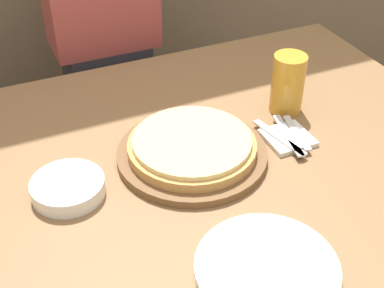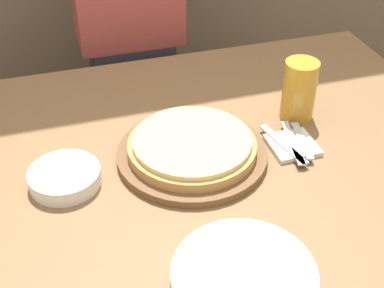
# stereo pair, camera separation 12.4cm
# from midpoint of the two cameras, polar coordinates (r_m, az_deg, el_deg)

# --- Properties ---
(dining_table) EXTENTS (1.48, 1.07, 0.75)m
(dining_table) POSITION_cam_midpoint_polar(r_m,az_deg,el_deg) (1.51, 1.70, -13.43)
(dining_table) COLOR olive
(dining_table) RESTS_ON ground_plane
(pizza_on_board) EXTENTS (0.35, 0.35, 0.06)m
(pizza_on_board) POSITION_cam_midpoint_polar(r_m,az_deg,el_deg) (1.25, 2.84, -0.65)
(pizza_on_board) COLOR brown
(pizza_on_board) RESTS_ON dining_table
(beer_glass) EXTENTS (0.09, 0.09, 0.16)m
(beer_glass) POSITION_cam_midpoint_polar(r_m,az_deg,el_deg) (1.40, 13.91, 5.76)
(beer_glass) COLOR gold
(beer_glass) RESTS_ON dining_table
(dinner_plate) EXTENTS (0.27, 0.27, 0.02)m
(dinner_plate) POSITION_cam_midpoint_polar(r_m,az_deg,el_deg) (1.01, 9.15, -13.72)
(dinner_plate) COLOR white
(dinner_plate) RESTS_ON dining_table
(side_bowl) EXTENTS (0.16, 0.16, 0.04)m
(side_bowl) POSITION_cam_midpoint_polar(r_m,az_deg,el_deg) (1.20, -10.58, -3.63)
(side_bowl) COLOR white
(side_bowl) RESTS_ON dining_table
(napkin_stack) EXTENTS (0.11, 0.11, 0.01)m
(napkin_stack) POSITION_cam_midpoint_polar(r_m,az_deg,el_deg) (1.32, 13.30, -0.22)
(napkin_stack) COLOR white
(napkin_stack) RESTS_ON dining_table
(fork) EXTENTS (0.05, 0.18, 0.00)m
(fork) POSITION_cam_midpoint_polar(r_m,az_deg,el_deg) (1.31, 12.39, -0.11)
(fork) COLOR silver
(fork) RESTS_ON napkin_stack
(dinner_knife) EXTENTS (0.05, 0.18, 0.00)m
(dinner_knife) POSITION_cam_midpoint_polar(r_m,az_deg,el_deg) (1.32, 13.35, 0.08)
(dinner_knife) COLOR silver
(dinner_knife) RESTS_ON napkin_stack
(spoon) EXTENTS (0.05, 0.15, 0.00)m
(spoon) POSITION_cam_midpoint_polar(r_m,az_deg,el_deg) (1.33, 14.30, 0.26)
(spoon) COLOR silver
(spoon) RESTS_ON napkin_stack
(diner_person) EXTENTS (0.34, 0.20, 1.33)m
(diner_person) POSITION_cam_midpoint_polar(r_m,az_deg,el_deg) (1.89, -4.61, 8.90)
(diner_person) COLOR #33333D
(diner_person) RESTS_ON ground_plane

